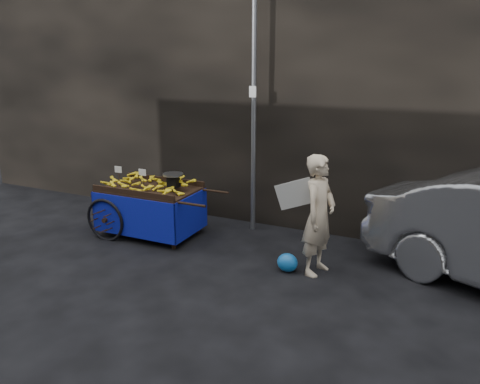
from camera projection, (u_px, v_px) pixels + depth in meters
The scene contains 6 objects.
ground at pixel (202, 252), 7.34m from camera, with size 80.00×80.00×0.00m, color black.
building_wall at pixel (286, 82), 8.75m from camera, with size 13.50×2.00×5.00m.
street_pole at pixel (254, 116), 7.79m from camera, with size 0.12×0.10×4.00m.
banana_cart at pixel (147, 193), 7.91m from camera, with size 2.21×1.12×1.20m.
vendor at pixel (319, 215), 6.43m from camera, with size 0.87×0.69×1.70m.
plastic_bag at pixel (287, 263), 6.64m from camera, with size 0.30×0.24×0.27m, color blue.
Camera 1 is at (3.43, -5.90, 2.94)m, focal length 35.00 mm.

